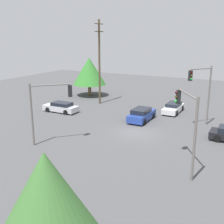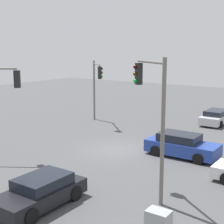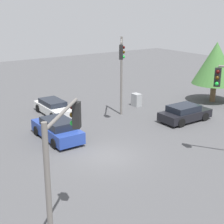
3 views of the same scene
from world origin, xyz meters
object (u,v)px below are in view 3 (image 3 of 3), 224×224
Objects in this scene: traffic_signal_main at (62,157)px; traffic_signal_aux at (121,65)px; sedan_blue at (57,129)px; electrical_cabinet at (136,100)px; sedan_dark at (185,113)px; sedan_white at (54,107)px.

traffic_signal_aux is (11.58, -10.96, 0.50)m from traffic_signal_main.
sedan_blue is 3.95× the size of electrical_cabinet.
traffic_signal_main is at bearing -114.39° from sedan_blue.
sedan_blue is at bearing 19.74° from traffic_signal_main.
sedan_dark is 3.70× the size of electrical_cabinet.
sedan_blue is 10.24m from sedan_dark.
traffic_signal_aux is 5.43m from electrical_cabinet.
sedan_blue is 5.73m from sedan_white.
sedan_dark is at bearing 136.14° from sedan_white.
electrical_cabinet is (2.12, -3.27, -3.77)m from traffic_signal_aux.
sedan_blue reaches higher than sedan_white.
sedan_blue is 7.32m from traffic_signal_aux.
sedan_blue reaches higher than electrical_cabinet.
sedan_white is 17.45m from traffic_signal_main.
sedan_dark reaches higher than electrical_cabinet.
sedan_white is at bearing 20.23° from traffic_signal_main.
sedan_white is 7.55m from electrical_cabinet.
traffic_signal_main is at bearing 133.91° from electrical_cabinet.
traffic_signal_main is 20.03m from electrical_cabinet.
traffic_signal_main is (-10.40, 4.72, 3.14)m from sedan_blue.
traffic_signal_main reaches higher than sedan_white.
traffic_signal_aux is (3.37, 3.76, 3.70)m from sedan_dark.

